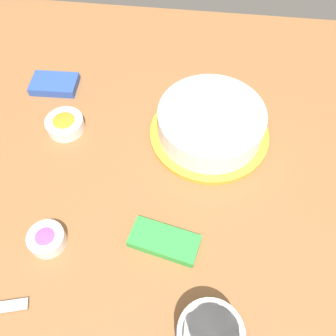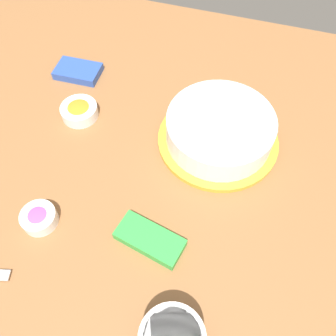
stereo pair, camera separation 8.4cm
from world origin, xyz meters
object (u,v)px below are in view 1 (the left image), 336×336
(sprinkle_bowl_orange, at_px, (65,124))
(candy_box_upper, at_px, (164,241))
(candy_box_lower, at_px, (55,84))
(sprinkle_bowl_rainbow, at_px, (47,239))
(frosting_tub, at_px, (209,336))
(frosted_cake, at_px, (211,123))

(sprinkle_bowl_orange, bearing_deg, candy_box_upper, -43.93)
(candy_box_upper, bearing_deg, candy_box_lower, 142.70)
(sprinkle_bowl_rainbow, distance_m, sprinkle_bowl_orange, 0.32)
(frosting_tub, bearing_deg, candy_box_upper, 120.16)
(frosted_cake, xyz_separation_m, candy_box_upper, (-0.08, -0.31, -0.04))
(sprinkle_bowl_rainbow, height_order, candy_box_upper, sprinkle_bowl_rainbow)
(frosted_cake, height_order, candy_box_upper, frosted_cake)
(sprinkle_bowl_rainbow, xyz_separation_m, candy_box_upper, (0.25, 0.03, -0.01))
(candy_box_lower, bearing_deg, candy_box_upper, -51.57)
(frosting_tub, distance_m, sprinkle_bowl_rainbow, 0.39)
(frosted_cake, xyz_separation_m, sprinkle_bowl_orange, (-0.38, -0.02, -0.03))
(frosted_cake, bearing_deg, candy_box_lower, 164.60)
(sprinkle_bowl_rainbow, distance_m, candy_box_lower, 0.48)
(frosting_tub, xyz_separation_m, sprinkle_bowl_rainbow, (-0.35, 0.15, -0.02))
(sprinkle_bowl_rainbow, xyz_separation_m, candy_box_lower, (-0.13, 0.47, -0.01))
(frosted_cake, bearing_deg, frosting_tub, -87.11)
(frosted_cake, height_order, sprinkle_bowl_rainbow, frosted_cake)
(frosting_tub, bearing_deg, candy_box_lower, 127.87)
(frosting_tub, relative_size, sprinkle_bowl_rainbow, 1.52)
(frosting_tub, height_order, candy_box_upper, frosting_tub)
(candy_box_lower, bearing_deg, sprinkle_bowl_rainbow, -77.07)
(sprinkle_bowl_rainbow, height_order, sprinkle_bowl_orange, sprinkle_bowl_orange)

